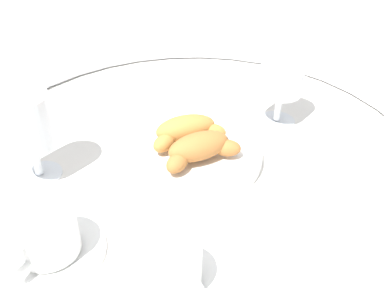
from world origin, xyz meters
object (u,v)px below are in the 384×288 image
at_px(coffee_cup_near, 48,240).
at_px(pastry_plate, 192,153).
at_px(juice_glass_right, 281,75).
at_px(coffee_cup_far, 169,273).
at_px(folded_napkin, 330,176).
at_px(croissant_small, 200,148).
at_px(croissant_large, 186,130).
at_px(juice_glass_left, 27,124).

bearing_deg(coffee_cup_near, pastry_plate, -162.72).
bearing_deg(juice_glass_right, pastry_plate, 6.42).
xyz_separation_m(coffee_cup_near, coffee_cup_far, (-0.10, 0.12, 0.00)).
height_order(pastry_plate, coffee_cup_far, coffee_cup_far).
bearing_deg(folded_napkin, coffee_cup_far, 8.84).
xyz_separation_m(croissant_small, juice_glass_right, (-0.20, -0.05, 0.05)).
relative_size(pastry_plate, folded_napkin, 2.06).
bearing_deg(croissant_small, coffee_cup_far, 49.19).
xyz_separation_m(coffee_cup_far, juice_glass_right, (-0.34, -0.22, 0.07)).
bearing_deg(pastry_plate, croissant_large, -98.79).
xyz_separation_m(juice_glass_right, folded_napkin, (0.04, 0.17, -0.09)).
height_order(juice_glass_left, juice_glass_right, same).
height_order(croissant_small, juice_glass_right, juice_glass_right).
relative_size(croissant_small, juice_glass_right, 0.98).
relative_size(coffee_cup_near, folded_napkin, 1.24).
xyz_separation_m(pastry_plate, juice_glass_right, (-0.19, -0.02, 0.08)).
bearing_deg(juice_glass_left, croissant_large, 164.75).
bearing_deg(coffee_cup_far, croissant_small, -130.81).
height_order(coffee_cup_far, juice_glass_left, juice_glass_left).
relative_size(pastry_plate, croissant_large, 1.69).
xyz_separation_m(croissant_large, coffee_cup_near, (0.26, 0.10, -0.02)).
distance_m(coffee_cup_near, juice_glass_right, 0.46).
height_order(pastry_plate, croissant_small, croissant_small).
height_order(croissant_small, folded_napkin, croissant_small).
distance_m(coffee_cup_near, juice_glass_left, 0.18).
bearing_deg(folded_napkin, juice_glass_left, -31.81).
bearing_deg(pastry_plate, coffee_cup_far, 52.95).
distance_m(coffee_cup_near, coffee_cup_far, 0.16).
bearing_deg(pastry_plate, croissant_small, 81.35).
bearing_deg(croissant_small, juice_glass_left, -27.94).
relative_size(croissant_large, coffee_cup_far, 0.99).
height_order(croissant_large, croissant_small, same).
bearing_deg(croissant_large, juice_glass_left, -15.25).
relative_size(coffee_cup_near, coffee_cup_far, 1.00).
height_order(croissant_small, coffee_cup_far, croissant_small).
xyz_separation_m(coffee_cup_near, juice_glass_right, (-0.45, -0.10, 0.07)).
distance_m(croissant_large, coffee_cup_far, 0.27).
bearing_deg(coffee_cup_far, pastry_plate, -127.05).
bearing_deg(croissant_small, folded_napkin, 143.44).
distance_m(pastry_plate, croissant_large, 0.04).
distance_m(coffee_cup_far, juice_glass_right, 0.41).
bearing_deg(croissant_small, juice_glass_right, -165.30).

